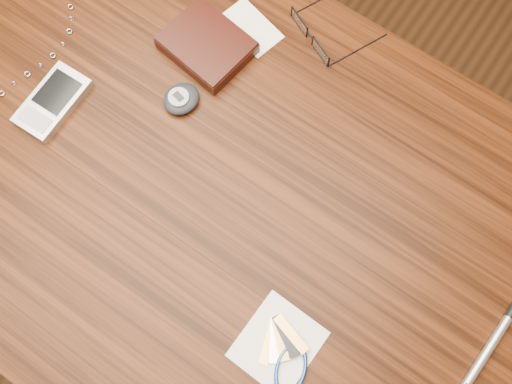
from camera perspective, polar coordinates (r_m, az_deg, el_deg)
ground at (r=1.52m, az=-2.49°, el=-7.76°), size 3.80×3.80×0.00m
desk at (r=0.89m, az=-4.23°, el=-1.22°), size 1.00×0.70×0.75m
wallet_and_card at (r=0.86m, az=-4.83°, el=14.47°), size 0.15×0.16×0.03m
eyeglasses at (r=0.88m, az=5.77°, el=15.35°), size 0.14×0.14×0.02m
pda_phone at (r=0.87m, az=-19.67°, el=8.49°), size 0.06×0.11×0.02m
pedometer at (r=0.83m, az=-7.49°, el=9.23°), size 0.06×0.06×0.02m
notepad_keys at (r=0.75m, az=2.89°, el=-16.03°), size 0.11×0.11×0.01m
silver_pen at (r=0.80m, az=22.90°, el=-13.19°), size 0.02×0.14×0.01m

